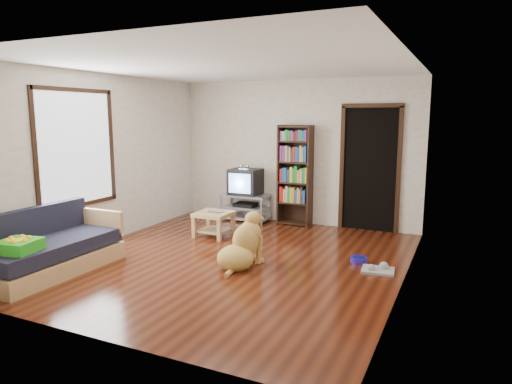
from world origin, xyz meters
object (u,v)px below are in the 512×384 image
at_px(dog, 243,246).
at_px(laptop, 213,212).
at_px(dog_bowl, 359,260).
at_px(crt_tv, 246,181).
at_px(coffee_table, 214,219).
at_px(grey_rag, 378,270).
at_px(bookshelf, 295,170).
at_px(green_cushion, 19,246).
at_px(sofa, 50,251).
at_px(tv_stand, 246,206).

bearing_deg(dog, laptop, 134.41).
relative_size(dog_bowl, crt_tv, 0.38).
relative_size(crt_tv, coffee_table, 1.05).
bearing_deg(grey_rag, bookshelf, 133.33).
distance_m(green_cushion, dog, 2.66).
relative_size(sofa, coffee_table, 3.27).
bearing_deg(dog, bookshelf, 94.62).
distance_m(dog_bowl, crt_tv, 3.09).
bearing_deg(dog, crt_tv, 115.26).
height_order(tv_stand, crt_tv, crt_tv).
xyz_separation_m(tv_stand, bookshelf, (0.95, 0.09, 0.73)).
height_order(bookshelf, sofa, bookshelf).
bearing_deg(laptop, coffee_table, 85.96).
height_order(green_cushion, grey_rag, green_cushion).
relative_size(laptop, dog, 0.35).
bearing_deg(bookshelf, dog, -85.38).
xyz_separation_m(crt_tv, dog, (1.15, -2.45, -0.47)).
xyz_separation_m(grey_rag, crt_tv, (-2.81, 1.90, 0.73)).
bearing_deg(dog_bowl, dog, -149.69).
height_order(crt_tv, bookshelf, bookshelf).
distance_m(laptop, dog_bowl, 2.53).
bearing_deg(crt_tv, dog_bowl, -33.33).
bearing_deg(bookshelf, laptop, -123.81).
height_order(laptop, coffee_table, laptop).
bearing_deg(bookshelf, crt_tv, -175.68).
height_order(green_cushion, tv_stand, green_cushion).
bearing_deg(tv_stand, bookshelf, 5.63).
xyz_separation_m(grey_rag, coffee_table, (-2.78, 0.63, 0.27)).
relative_size(green_cushion, grey_rag, 1.02).
distance_m(laptop, bookshelf, 1.75).
distance_m(dog_bowl, grey_rag, 0.39).
relative_size(laptop, tv_stand, 0.34).
bearing_deg(laptop, green_cushion, -111.07).
distance_m(dog_bowl, dog, 1.59).
distance_m(green_cushion, bookshelf, 4.64).
bearing_deg(sofa, coffee_table, 67.12).
xyz_separation_m(grey_rag, dog, (-1.66, -0.54, 0.26)).
xyz_separation_m(grey_rag, bookshelf, (-1.86, 1.97, 0.99)).
relative_size(tv_stand, dog, 1.00).
height_order(tv_stand, coffee_table, tv_stand).
height_order(dog_bowl, crt_tv, crt_tv).
relative_size(dog_bowl, coffee_table, 0.40).
bearing_deg(sofa, laptop, 66.86).
bearing_deg(green_cushion, bookshelf, 55.95).
bearing_deg(sofa, bookshelf, 62.68).
bearing_deg(grey_rag, green_cushion, -148.13).
bearing_deg(crt_tv, green_cushion, -101.50).
distance_m(green_cushion, laptop, 3.01).
xyz_separation_m(grey_rag, tv_stand, (-2.81, 1.88, 0.25)).
bearing_deg(coffee_table, crt_tv, 91.42).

